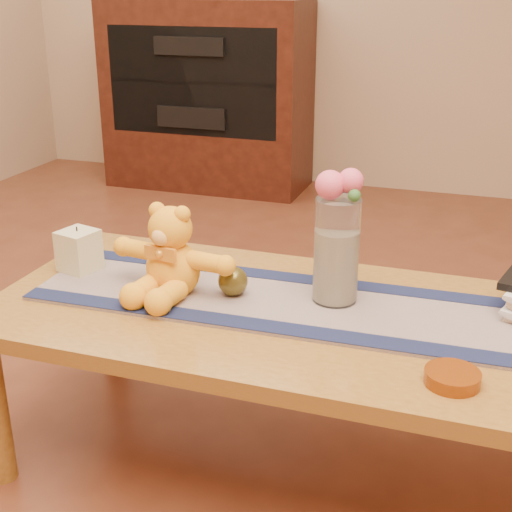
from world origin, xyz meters
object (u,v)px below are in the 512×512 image
(teddy_bear, at_px, (172,251))
(amber_dish, at_px, (452,378))
(bronze_ball, at_px, (233,281))
(pillar_candle, at_px, (79,250))
(glass_vase, at_px, (336,251))
(book_bottom, at_px, (512,304))

(teddy_bear, height_order, amber_dish, teddy_bear)
(bronze_ball, bearing_deg, pillar_candle, 177.23)
(teddy_bear, xyz_separation_m, pillar_candle, (-0.30, 0.05, -0.05))
(bronze_ball, bearing_deg, teddy_bear, -170.16)
(teddy_bear, height_order, pillar_candle, teddy_bear)
(glass_vase, height_order, book_bottom, glass_vase)
(bronze_ball, height_order, amber_dish, bronze_ball)
(teddy_bear, relative_size, amber_dish, 2.91)
(book_bottom, relative_size, amber_dish, 2.01)
(glass_vase, distance_m, amber_dish, 0.44)
(book_bottom, bearing_deg, amber_dish, -94.28)
(teddy_bear, relative_size, book_bottom, 1.45)
(teddy_bear, relative_size, pillar_candle, 2.91)
(glass_vase, bearing_deg, bronze_ball, -167.89)
(pillar_candle, distance_m, glass_vase, 0.71)
(pillar_candle, bearing_deg, amber_dish, -14.62)
(book_bottom, bearing_deg, teddy_bear, -155.49)
(amber_dish, bearing_deg, glass_vase, 136.03)
(glass_vase, distance_m, bronze_ball, 0.27)
(bronze_ball, bearing_deg, glass_vase, 12.11)
(glass_vase, bearing_deg, amber_dish, -43.97)
(glass_vase, height_order, amber_dish, glass_vase)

